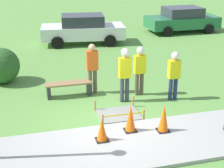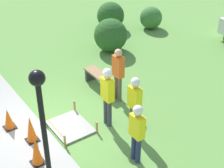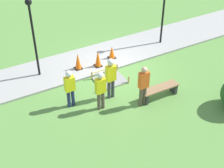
{
  "view_description": "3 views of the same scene",
  "coord_description": "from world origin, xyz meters",
  "px_view_note": "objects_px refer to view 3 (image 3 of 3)",
  "views": [
    {
      "loc": [
        -2.26,
        -8.72,
        4.88
      ],
      "look_at": [
        0.45,
        1.45,
        0.77
      ],
      "focal_mm": 55.0,
      "sensor_mm": 36.0,
      "label": 1
    },
    {
      "loc": [
        7.71,
        -2.95,
        6.4
      ],
      "look_at": [
        0.38,
        2.21,
        0.92
      ],
      "focal_mm": 55.0,
      "sensor_mm": 36.0,
      "label": 2
    },
    {
      "loc": [
        6.17,
        11.46,
        9.16
      ],
      "look_at": [
        1.0,
        1.84,
        0.83
      ],
      "focal_mm": 55.0,
      "sensor_mm": 36.0,
      "label": 3
    }
  ],
  "objects_px": {
    "traffic_cone_near_patch": "(112,52)",
    "traffic_cone_far_patch": "(98,59)",
    "lamppost_near": "(32,27)",
    "park_bench": "(160,90)",
    "worker_trainee": "(70,86)",
    "worker_supervisor": "(111,75)",
    "lamppost_far": "(164,0)",
    "worker_assistant": "(101,87)",
    "bystander_in_orange_shirt": "(144,84)",
    "traffic_cone_sidewalk_edge": "(78,61)"
  },
  "relations": [
    {
      "from": "worker_supervisor",
      "to": "worker_trainee",
      "type": "height_order",
      "value": "worker_supervisor"
    },
    {
      "from": "park_bench",
      "to": "lamppost_far",
      "type": "distance_m",
      "value": 4.85
    },
    {
      "from": "traffic_cone_near_patch",
      "to": "worker_trainee",
      "type": "distance_m",
      "value": 3.84
    },
    {
      "from": "worker_supervisor",
      "to": "worker_assistant",
      "type": "height_order",
      "value": "worker_supervisor"
    },
    {
      "from": "park_bench",
      "to": "worker_supervisor",
      "type": "bearing_deg",
      "value": -28.48
    },
    {
      "from": "traffic_cone_far_patch",
      "to": "worker_supervisor",
      "type": "relative_size",
      "value": 0.42
    },
    {
      "from": "traffic_cone_sidewalk_edge",
      "to": "worker_trainee",
      "type": "relative_size",
      "value": 0.47
    },
    {
      "from": "traffic_cone_near_patch",
      "to": "traffic_cone_far_patch",
      "type": "xyz_separation_m",
      "value": [
        0.9,
        0.31,
        0.08
      ]
    },
    {
      "from": "lamppost_far",
      "to": "bystander_in_orange_shirt",
      "type": "bearing_deg",
      "value": 46.94
    },
    {
      "from": "traffic_cone_far_patch",
      "to": "worker_supervisor",
      "type": "height_order",
      "value": "worker_supervisor"
    },
    {
      "from": "traffic_cone_far_patch",
      "to": "bystander_in_orange_shirt",
      "type": "xyz_separation_m",
      "value": [
        -0.4,
        3.23,
        0.56
      ]
    },
    {
      "from": "worker_supervisor",
      "to": "traffic_cone_far_patch",
      "type": "bearing_deg",
      "value": -102.66
    },
    {
      "from": "worker_supervisor",
      "to": "bystander_in_orange_shirt",
      "type": "distance_m",
      "value": 1.37
    },
    {
      "from": "traffic_cone_sidewalk_edge",
      "to": "lamppost_near",
      "type": "height_order",
      "value": "lamppost_near"
    },
    {
      "from": "worker_assistant",
      "to": "bystander_in_orange_shirt",
      "type": "bearing_deg",
      "value": 159.74
    },
    {
      "from": "lamppost_far",
      "to": "park_bench",
      "type": "bearing_deg",
      "value": 54.79
    },
    {
      "from": "worker_trainee",
      "to": "bystander_in_orange_shirt",
      "type": "height_order",
      "value": "bystander_in_orange_shirt"
    },
    {
      "from": "park_bench",
      "to": "lamppost_far",
      "type": "relative_size",
      "value": 0.47
    },
    {
      "from": "worker_assistant",
      "to": "lamppost_far",
      "type": "bearing_deg",
      "value": -148.45
    },
    {
      "from": "traffic_cone_far_patch",
      "to": "lamppost_near",
      "type": "bearing_deg",
      "value": -13.67
    },
    {
      "from": "traffic_cone_near_patch",
      "to": "worker_supervisor",
      "type": "xyz_separation_m",
      "value": [
        1.39,
        2.51,
        0.73
      ]
    },
    {
      "from": "park_bench",
      "to": "worker_trainee",
      "type": "distance_m",
      "value": 3.72
    },
    {
      "from": "worker_supervisor",
      "to": "lamppost_near",
      "type": "relative_size",
      "value": 0.52
    },
    {
      "from": "traffic_cone_far_patch",
      "to": "bystander_in_orange_shirt",
      "type": "relative_size",
      "value": 0.44
    },
    {
      "from": "park_bench",
      "to": "lamppost_near",
      "type": "relative_size",
      "value": 0.45
    },
    {
      "from": "worker_supervisor",
      "to": "worker_trainee",
      "type": "bearing_deg",
      "value": -8.98
    },
    {
      "from": "worker_supervisor",
      "to": "bystander_in_orange_shirt",
      "type": "xyz_separation_m",
      "value": [
        -0.9,
        1.03,
        -0.09
      ]
    },
    {
      "from": "worker_supervisor",
      "to": "lamppost_far",
      "type": "bearing_deg",
      "value": -148.66
    },
    {
      "from": "park_bench",
      "to": "worker_assistant",
      "type": "height_order",
      "value": "worker_assistant"
    },
    {
      "from": "worker_supervisor",
      "to": "traffic_cone_sidewalk_edge",
      "type": "bearing_deg",
      "value": -80.66
    },
    {
      "from": "worker_assistant",
      "to": "park_bench",
      "type": "bearing_deg",
      "value": 168.03
    },
    {
      "from": "worker_supervisor",
      "to": "worker_assistant",
      "type": "distance_m",
      "value": 0.82
    },
    {
      "from": "traffic_cone_near_patch",
      "to": "lamppost_near",
      "type": "xyz_separation_m",
      "value": [
        3.54,
        -0.34,
        2.08
      ]
    },
    {
      "from": "worker_trainee",
      "to": "worker_assistant",
      "type": "bearing_deg",
      "value": 144.45
    },
    {
      "from": "traffic_cone_sidewalk_edge",
      "to": "traffic_cone_near_patch",
      "type": "bearing_deg",
      "value": -178.07
    },
    {
      "from": "worker_assistant",
      "to": "lamppost_near",
      "type": "height_order",
      "value": "lamppost_near"
    },
    {
      "from": "worker_supervisor",
      "to": "bystander_in_orange_shirt",
      "type": "relative_size",
      "value": 1.03
    },
    {
      "from": "traffic_cone_near_patch",
      "to": "park_bench",
      "type": "distance_m",
      "value": 3.49
    },
    {
      "from": "bystander_in_orange_shirt",
      "to": "worker_supervisor",
      "type": "bearing_deg",
      "value": -48.82
    },
    {
      "from": "traffic_cone_sidewalk_edge",
      "to": "lamppost_far",
      "type": "distance_m",
      "value": 5.09
    },
    {
      "from": "traffic_cone_near_patch",
      "to": "lamppost_near",
      "type": "relative_size",
      "value": 0.18
    },
    {
      "from": "traffic_cone_sidewalk_edge",
      "to": "lamppost_far",
      "type": "xyz_separation_m",
      "value": [
        -4.71,
        -0.18,
        1.92
      ]
    },
    {
      "from": "worker_assistant",
      "to": "lamppost_far",
      "type": "xyz_separation_m",
      "value": [
        -5.0,
        -3.07,
        1.35
      ]
    },
    {
      "from": "traffic_cone_near_patch",
      "to": "worker_trainee",
      "type": "bearing_deg",
      "value": 36.18
    },
    {
      "from": "traffic_cone_sidewalk_edge",
      "to": "lamppost_far",
      "type": "relative_size",
      "value": 0.23
    },
    {
      "from": "worker_trainee",
      "to": "bystander_in_orange_shirt",
      "type": "relative_size",
      "value": 0.94
    },
    {
      "from": "traffic_cone_near_patch",
      "to": "traffic_cone_far_patch",
      "type": "bearing_deg",
      "value": 18.87
    },
    {
      "from": "park_bench",
      "to": "worker_trainee",
      "type": "relative_size",
      "value": 0.95
    },
    {
      "from": "worker_assistant",
      "to": "bystander_in_orange_shirt",
      "type": "relative_size",
      "value": 0.97
    },
    {
      "from": "park_bench",
      "to": "worker_assistant",
      "type": "bearing_deg",
      "value": -11.97
    }
  ]
}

